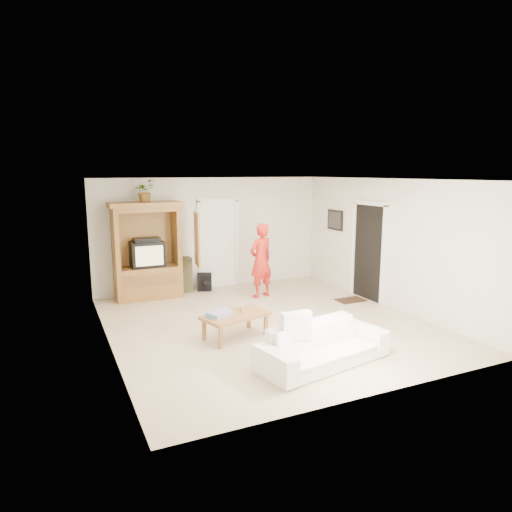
# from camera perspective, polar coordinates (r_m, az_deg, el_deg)

# --- Properties ---
(floor) EXTENTS (6.00, 6.00, 0.00)m
(floor) POSITION_cam_1_polar(r_m,az_deg,el_deg) (8.43, 1.39, -8.42)
(floor) COLOR tan
(floor) RESTS_ON ground
(ceiling) EXTENTS (6.00, 6.00, 0.00)m
(ceiling) POSITION_cam_1_polar(r_m,az_deg,el_deg) (7.98, 1.47, 9.54)
(ceiling) COLOR white
(ceiling) RESTS_ON floor
(wall_back) EXTENTS (5.50, 0.00, 5.50)m
(wall_back) POSITION_cam_1_polar(r_m,az_deg,el_deg) (10.84, -5.57, 2.86)
(wall_back) COLOR silver
(wall_back) RESTS_ON floor
(wall_front) EXTENTS (5.50, 0.00, 5.50)m
(wall_front) POSITION_cam_1_polar(r_m,az_deg,el_deg) (5.63, 15.03, -4.61)
(wall_front) COLOR silver
(wall_front) RESTS_ON floor
(wall_left) EXTENTS (0.00, 6.00, 6.00)m
(wall_left) POSITION_cam_1_polar(r_m,az_deg,el_deg) (7.34, -18.23, -1.29)
(wall_left) COLOR silver
(wall_left) RESTS_ON floor
(wall_right) EXTENTS (0.00, 6.00, 6.00)m
(wall_right) POSITION_cam_1_polar(r_m,az_deg,el_deg) (9.62, 16.31, 1.51)
(wall_right) COLOR silver
(wall_right) RESTS_ON floor
(armoire) EXTENTS (1.82, 1.14, 2.10)m
(armoire) POSITION_cam_1_polar(r_m,az_deg,el_deg) (10.18, -13.31, -0.11)
(armoire) COLOR olive
(armoire) RESTS_ON floor
(door_back) EXTENTS (0.85, 0.05, 2.04)m
(door_back) POSITION_cam_1_polar(r_m,az_deg,el_deg) (10.91, -4.74, 1.43)
(door_back) COLOR white
(door_back) RESTS_ON floor
(doorway_right) EXTENTS (0.05, 0.90, 2.04)m
(doorway_right) POSITION_cam_1_polar(r_m,az_deg,el_deg) (10.10, 13.90, 0.43)
(doorway_right) COLOR black
(doorway_right) RESTS_ON floor
(framed_picture) EXTENTS (0.03, 0.60, 0.48)m
(framed_picture) POSITION_cam_1_polar(r_m,az_deg,el_deg) (11.06, 9.86, 4.47)
(framed_picture) COLOR black
(framed_picture) RESTS_ON wall_right
(doormat) EXTENTS (0.60, 0.40, 0.02)m
(doormat) POSITION_cam_1_polar(r_m,az_deg,el_deg) (10.07, 11.75, -5.41)
(doormat) COLOR #382316
(doormat) RESTS_ON floor
(plant) EXTENTS (0.55, 0.54, 0.47)m
(plant) POSITION_cam_1_polar(r_m,az_deg,el_deg) (9.98, -13.75, 7.91)
(plant) COLOR #4C7238
(plant) RESTS_ON armoire
(man) EXTENTS (0.68, 0.55, 1.64)m
(man) POSITION_cam_1_polar(r_m,az_deg,el_deg) (9.98, 0.62, -0.56)
(man) COLOR red
(man) RESTS_ON floor
(sofa) EXTENTS (2.11, 1.15, 0.58)m
(sofa) POSITION_cam_1_polar(r_m,az_deg,el_deg) (6.72, 8.39, -10.92)
(sofa) COLOR white
(sofa) RESTS_ON floor
(coffee_table) EXTENTS (1.22, 0.88, 0.41)m
(coffee_table) POSITION_cam_1_polar(r_m,az_deg,el_deg) (7.65, -2.59, -7.63)
(coffee_table) COLOR brown
(coffee_table) RESTS_ON floor
(towel) EXTENTS (0.46, 0.41, 0.08)m
(towel) POSITION_cam_1_polar(r_m,az_deg,el_deg) (7.52, -4.57, -7.22)
(towel) COLOR #EC4E9F
(towel) RESTS_ON coffee_table
(candle) EXTENTS (0.08, 0.08, 0.10)m
(candle) POSITION_cam_1_polar(r_m,az_deg,el_deg) (7.71, -1.70, -6.66)
(candle) COLOR tan
(candle) RESTS_ON coffee_table
(backpack_black) EXTENTS (0.37, 0.29, 0.40)m
(backpack_black) POSITION_cam_1_polar(r_m,az_deg,el_deg) (10.65, -6.45, -3.31)
(backpack_black) COLOR black
(backpack_black) RESTS_ON floor
(backpack_olive) EXTENTS (0.43, 0.33, 0.80)m
(backpack_olive) POSITION_cam_1_polar(r_m,az_deg,el_deg) (10.63, -9.23, -2.32)
(backpack_olive) COLOR #47442B
(backpack_olive) RESTS_ON floor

